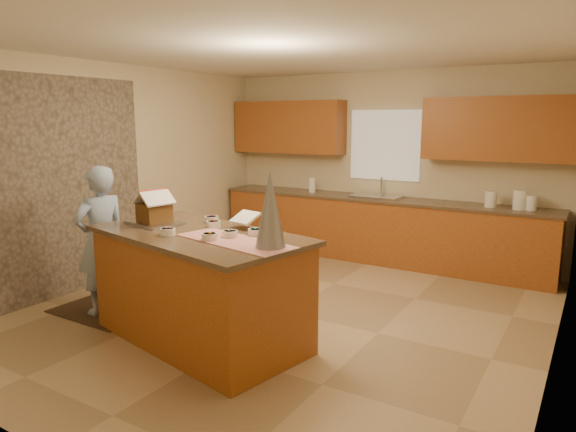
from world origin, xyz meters
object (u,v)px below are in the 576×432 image
at_px(island_base, 200,289).
at_px(boy, 101,240).
at_px(gingerbread_house, 154,209).
at_px(tinsel_tree, 270,210).

relative_size(island_base, boy, 1.29).
distance_m(boy, gingerbread_house, 0.80).
relative_size(island_base, tinsel_tree, 3.27).
xyz_separation_m(tinsel_tree, boy, (-2.17, 0.10, -0.54)).
xyz_separation_m(island_base, gingerbread_house, (-0.61, 0.07, 0.67)).
distance_m(island_base, tinsel_tree, 1.20).
relative_size(island_base, gingerbread_house, 5.48).
distance_m(island_base, gingerbread_house, 0.91).
relative_size(tinsel_tree, boy, 0.39).
bearing_deg(island_base, gingerbread_house, -174.81).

